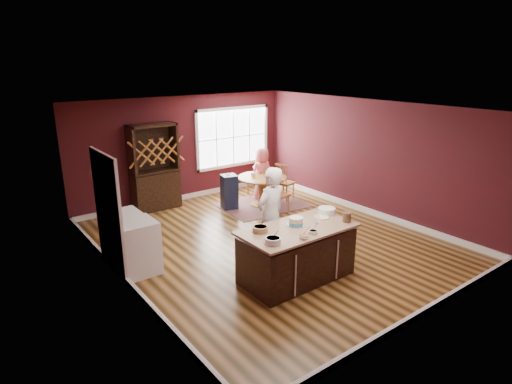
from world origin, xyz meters
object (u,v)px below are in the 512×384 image
Objects in this scene: hutch at (154,167)px; high_chair at (229,191)px; dining_table at (262,185)px; seated_woman at (262,174)px; layer_cake at (296,221)px; dryer at (124,236)px; kitchen_island at (297,255)px; washer at (137,247)px; chair_north at (257,176)px; chair_south at (279,193)px; baker at (271,216)px; chair_east at (285,181)px; toddler at (229,176)px.

high_chair is at bearing -36.59° from hutch.
seated_woman is at bearing 53.07° from dining_table.
layer_cake is 0.37× the size of dryer.
kitchen_island is 2.06× the size of washer.
seated_woman is (-0.10, -0.36, 0.17)m from chair_north.
chair_south is 0.48× the size of hutch.
chair_north is (0.47, 1.52, 0.01)m from chair_south.
chair_north is (0.42, 0.79, -0.02)m from dining_table.
baker is at bearing 52.63° from seated_woman.
seated_woman is at bearing 62.07° from chair_south.
dryer is (-1.67, -2.30, -0.60)m from hutch.
washer is at bearing -35.91° from baker.
hutch reaches higher than chair_south.
chair_east reaches higher than dining_table.
washer reaches higher than high_chair.
toddler is (-0.69, 1.08, 0.30)m from chair_south.
baker reaches higher than chair_east.
chair_south is 1.59m from chair_north.
dining_table is (1.86, 3.37, 0.10)m from kitchen_island.
dryer is (-4.24, -1.35, -0.23)m from seated_woman.
seated_woman is 1.46× the size of washer.
kitchen_island is 2.74m from washer.
hutch is 2.30× the size of dryer.
toddler reaches higher than kitchen_island.
kitchen_island is at bearing 55.19° from chair_north.
seated_woman is 5.29× the size of toddler.
dining_table is at bearing 50.87° from seated_woman.
baker reaches higher than dining_table.
seated_woman reaches higher than dining_table.
high_chair is at bearing 30.84° from washer.
toddler is at bearing 62.62° from chair_east.
hutch is at bearing 157.09° from high_chair.
dining_table is 1.24× the size of chair_east.
layer_cake is 0.33× the size of chair_south.
baker is 3.73m from seated_woman.
chair_north reaches higher than washer.
seated_woman reaches higher than kitchen_island.
dining_table is at bearing 61.12° from layer_cake.
high_chair is 1.91m from hutch.
kitchen_island is 4.80m from hutch.
dryer is at bearing -166.69° from dining_table.
dining_table is at bearing 56.13° from chair_north.
baker reaches higher than layer_cake.
chair_south reaches higher than toddler.
high_chair is (1.02, 2.91, -0.45)m from baker.
dining_table is 2.69m from hutch.
chair_north is at bearing 20.67° from toddler.
chair_south is 0.74× the size of seated_woman.
layer_cake is 0.16× the size of hutch.
washer is at bearing 138.75° from kitchen_island.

